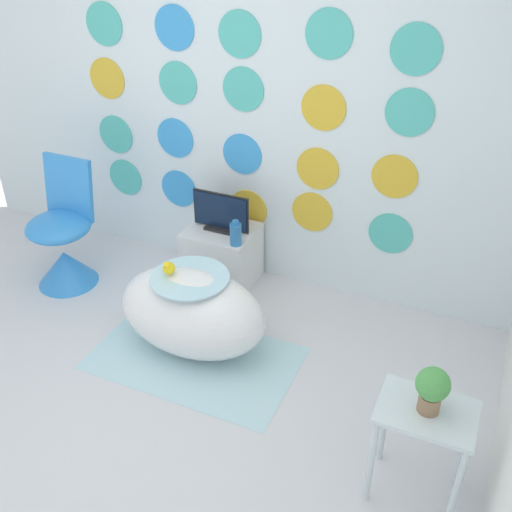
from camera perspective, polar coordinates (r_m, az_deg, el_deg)
name	(u,v)px	position (r m, az deg, el deg)	size (l,w,h in m)	color
ground_plane	(94,450)	(3.35, -15.15, -17.43)	(12.00, 12.00, 0.00)	silver
wall_back_dotted	(247,99)	(4.02, -0.83, 14.74)	(4.75, 0.05, 2.60)	white
rug	(195,358)	(3.76, -5.84, -9.64)	(1.25, 0.75, 0.01)	silver
bathtub	(192,312)	(3.67, -6.09, -5.28)	(0.94, 0.57, 0.54)	white
rubber_duck	(168,268)	(3.51, -8.34, -1.10)	(0.07, 0.08, 0.09)	yellow
chair	(64,247)	(4.46, -17.86, 0.87)	(0.45, 0.45, 0.91)	#338CE0
tv_cabinet	(222,256)	(4.29, -3.25, 0.03)	(0.47, 0.42, 0.44)	silver
tv	(221,214)	(4.12, -3.38, 4.03)	(0.42, 0.12, 0.27)	black
vase	(236,234)	(3.96, -1.95, 2.13)	(0.08, 0.08, 0.18)	#2D72B7
side_table	(423,429)	(2.87, 15.66, -15.60)	(0.43, 0.31, 0.54)	silver
potted_plant_left	(432,388)	(2.70, 16.44, -11.96)	(0.15, 0.15, 0.23)	#8C6B4C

